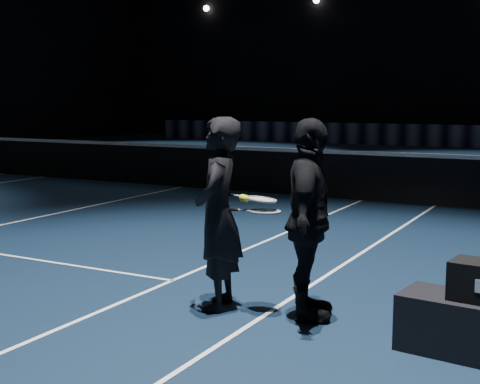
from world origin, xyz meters
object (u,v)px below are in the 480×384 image
at_px(racket_upper, 261,199).
at_px(player_a, 218,214).
at_px(tennis_balls, 245,196).
at_px(player_b, 309,220).
at_px(racket_lower, 265,211).

bearing_deg(racket_upper, player_a, -178.29).
bearing_deg(tennis_balls, player_a, -170.61).
relative_size(player_a, player_b, 1.00).
distance_m(player_a, racket_upper, 0.43).
xyz_separation_m(player_a, racket_lower, (0.45, 0.06, 0.05)).
bearing_deg(tennis_balls, racket_upper, 21.84).
bearing_deg(player_a, racket_upper, 87.40).
bearing_deg(player_b, player_a, 80.88).
bearing_deg(racket_upper, racket_lower, -42.66).
xyz_separation_m(player_a, tennis_balls, (0.25, 0.04, 0.17)).
xyz_separation_m(player_b, racket_lower, (-0.40, -0.06, 0.05)).
xyz_separation_m(racket_lower, tennis_balls, (-0.19, -0.02, 0.12)).
height_order(racket_lower, tennis_balls, tennis_balls).
relative_size(player_b, tennis_balls, 14.76).
relative_size(racket_lower, racket_upper, 1.00).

